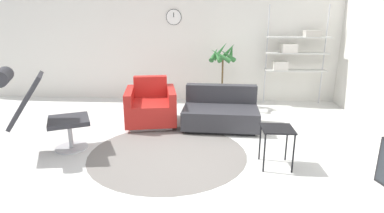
{
  "coord_description": "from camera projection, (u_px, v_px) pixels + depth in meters",
  "views": [
    {
      "loc": [
        0.39,
        -3.91,
        1.71
      ],
      "look_at": [
        0.12,
        0.18,
        0.55
      ],
      "focal_mm": 28.0,
      "sensor_mm": 36.0,
      "label": 1
    }
  ],
  "objects": [
    {
      "name": "ground_plane",
      "position": [
        183.0,
        147.0,
        4.24
      ],
      "size": [
        12.0,
        12.0,
        0.0
      ],
      "primitive_type": "plane",
      "color": "silver"
    },
    {
      "name": "armchair_red",
      "position": [
        151.0,
        107.0,
        5.17
      ],
      "size": [
        0.98,
        1.04,
        0.78
      ],
      "rotation": [
        0.0,
        0.0,
        3.33
      ],
      "color": "silver",
      "rests_on": "ground_plane"
    },
    {
      "name": "shelf_unit",
      "position": [
        294.0,
        52.0,
        6.15
      ],
      "size": [
        1.25,
        0.28,
        2.05
      ],
      "color": "#BCBCC1",
      "rests_on": "ground_plane"
    },
    {
      "name": "side_table",
      "position": [
        277.0,
        133.0,
        3.58
      ],
      "size": [
        0.37,
        0.37,
        0.49
      ],
      "color": "black",
      "rests_on": "ground_plane"
    },
    {
      "name": "potted_plant",
      "position": [
        222.0,
        76.0,
        6.04
      ],
      "size": [
        0.57,
        0.57,
        1.34
      ],
      "color": "silver",
      "rests_on": "ground_plane"
    },
    {
      "name": "lounge_chair",
      "position": [
        36.0,
        104.0,
        3.88
      ],
      "size": [
        1.16,
        0.92,
        1.16
      ],
      "rotation": [
        0.0,
        0.0,
        -1.11
      ],
      "color": "#BCBCC1",
      "rests_on": "ground_plane"
    },
    {
      "name": "wall_back",
      "position": [
        194.0,
        37.0,
        6.5
      ],
      "size": [
        12.0,
        0.09,
        2.8
      ],
      "color": "silver",
      "rests_on": "ground_plane"
    },
    {
      "name": "round_rug",
      "position": [
        168.0,
        153.0,
        4.04
      ],
      "size": [
        2.11,
        2.11,
        0.01
      ],
      "color": "slate",
      "rests_on": "ground_plane"
    },
    {
      "name": "couch_low",
      "position": [
        220.0,
        112.0,
        5.05
      ],
      "size": [
        1.26,
        0.93,
        0.66
      ],
      "rotation": [
        0.0,
        0.0,
        3.1
      ],
      "color": "black",
      "rests_on": "ground_plane"
    }
  ]
}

